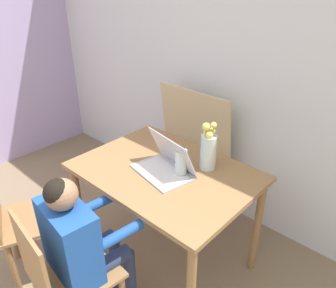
% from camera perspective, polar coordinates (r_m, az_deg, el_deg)
% --- Properties ---
extents(wall_back, '(6.40, 0.05, 2.50)m').
position_cam_1_polar(wall_back, '(2.46, 13.09, 13.09)').
color(wall_back, silver).
rests_on(wall_back, ground_plane).
extents(dining_table, '(1.10, 0.79, 0.76)m').
position_cam_1_polar(dining_table, '(2.09, -0.45, -6.78)').
color(dining_table, olive).
rests_on(dining_table, ground_plane).
extents(chair_occupied, '(0.44, 0.44, 0.86)m').
position_cam_1_polar(chair_occupied, '(1.90, -17.56, -21.31)').
color(chair_occupied, olive).
rests_on(chair_occupied, ground_plane).
extents(chair_spare, '(0.53, 0.55, 0.87)m').
position_cam_1_polar(chair_spare, '(2.25, -26.04, -9.53)').
color(chair_spare, olive).
rests_on(chair_spare, ground_plane).
extents(person_seated, '(0.39, 0.46, 1.04)m').
position_cam_1_polar(person_seated, '(1.80, -15.02, -15.88)').
color(person_seated, '#1E4C9E').
rests_on(person_seated, ground_plane).
extents(laptop, '(0.41, 0.32, 0.24)m').
position_cam_1_polar(laptop, '(2.00, -0.25, -3.42)').
color(laptop, '#B2B2B7').
rests_on(laptop, dining_table).
extents(flower_vase, '(0.10, 0.10, 0.32)m').
position_cam_1_polar(flower_vase, '(2.01, 7.04, -0.77)').
color(flower_vase, silver).
rests_on(flower_vase, dining_table).
extents(water_bottle, '(0.07, 0.07, 0.19)m').
position_cam_1_polar(water_bottle, '(1.95, 2.28, -3.21)').
color(water_bottle, silver).
rests_on(water_bottle, dining_table).
extents(cardboard_panel, '(0.68, 0.16, 1.05)m').
position_cam_1_polar(cardboard_panel, '(2.77, 4.92, -0.77)').
color(cardboard_panel, tan).
rests_on(cardboard_panel, ground_plane).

